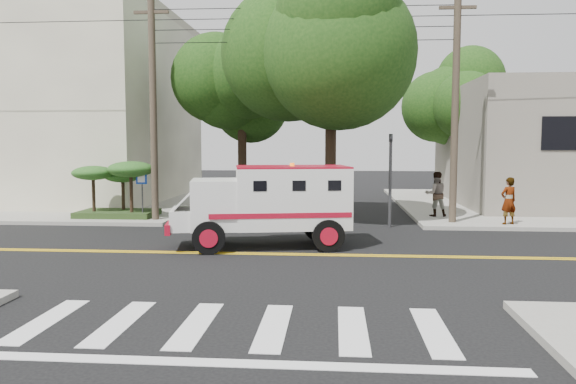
{
  "coord_description": "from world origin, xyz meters",
  "views": [
    {
      "loc": [
        1.66,
        -16.14,
        3.25
      ],
      "look_at": [
        0.1,
        2.67,
        1.6
      ],
      "focal_mm": 35.0,
      "sensor_mm": 36.0,
      "label": 1
    }
  ],
  "objects": [
    {
      "name": "building_left",
      "position": [
        -15.5,
        15.0,
        5.15
      ],
      "size": [
        16.0,
        14.0,
        10.0
      ],
      "primitive_type": "cube",
      "color": "#AFA790",
      "rests_on": "sidewalk_nw"
    },
    {
      "name": "accessibility_sign",
      "position": [
        -6.2,
        6.17,
        1.37
      ],
      "size": [
        0.45,
        0.1,
        2.02
      ],
      "color": "#3F3F42",
      "rests_on": "ground"
    },
    {
      "name": "pedestrian_b",
      "position": [
        5.96,
        7.95,
        1.1
      ],
      "size": [
        0.97,
        0.78,
        1.89
      ],
      "primitive_type": "imported",
      "rotation": [
        0.0,
        0.0,
        3.22
      ],
      "color": "gray",
      "rests_on": "sidewalk_ne"
    },
    {
      "name": "tree_right",
      "position": [
        8.84,
        15.77,
        6.09
      ],
      "size": [
        4.8,
        4.5,
        8.2
      ],
      "color": "black",
      "rests_on": "ground"
    },
    {
      "name": "utility_pole_left",
      "position": [
        -5.6,
        6.0,
        4.5
      ],
      "size": [
        0.28,
        0.28,
        9.0
      ],
      "primitive_type": "cylinder",
      "color": "#382D23",
      "rests_on": "ground"
    },
    {
      "name": "sidewalk_ne",
      "position": [
        13.5,
        13.5,
        0.07
      ],
      "size": [
        17.0,
        17.0,
        0.15
      ],
      "primitive_type": "cube",
      "color": "gray",
      "rests_on": "ground"
    },
    {
      "name": "tree_left",
      "position": [
        -2.68,
        11.79,
        5.73
      ],
      "size": [
        4.48,
        4.2,
        7.7
      ],
      "color": "black",
      "rests_on": "ground"
    },
    {
      "name": "tree_main",
      "position": [
        1.94,
        6.21,
        7.2
      ],
      "size": [
        6.08,
        5.7,
        9.85
      ],
      "color": "black",
      "rests_on": "ground"
    },
    {
      "name": "utility_pole_right",
      "position": [
        6.3,
        6.2,
        4.5
      ],
      "size": [
        0.28,
        0.28,
        9.0
      ],
      "primitive_type": "cylinder",
      "color": "#382D23",
      "rests_on": "ground"
    },
    {
      "name": "armored_truck",
      "position": [
        -0.37,
        1.16,
        1.44
      ],
      "size": [
        5.85,
        3.08,
        2.54
      ],
      "rotation": [
        0.0,
        0.0,
        0.19
      ],
      "color": "silver",
      "rests_on": "ground"
    },
    {
      "name": "palm_planter",
      "position": [
        -7.44,
        6.62,
        1.65
      ],
      "size": [
        3.52,
        2.63,
        2.36
      ],
      "color": "#1E3314",
      "rests_on": "sidewalk_nw"
    },
    {
      "name": "ground",
      "position": [
        0.0,
        0.0,
        0.0
      ],
      "size": [
        100.0,
        100.0,
        0.0
      ],
      "primitive_type": "plane",
      "color": "black",
      "rests_on": "ground"
    },
    {
      "name": "pedestrian_a",
      "position": [
        8.29,
        5.75,
        1.05
      ],
      "size": [
        0.77,
        0.64,
        1.81
      ],
      "primitive_type": "imported",
      "rotation": [
        0.0,
        0.0,
        3.51
      ],
      "color": "gray",
      "rests_on": "sidewalk_ne"
    },
    {
      "name": "traffic_signal",
      "position": [
        3.8,
        5.6,
        2.23
      ],
      "size": [
        0.15,
        0.18,
        3.6
      ],
      "color": "#3F3F42",
      "rests_on": "ground"
    },
    {
      "name": "sidewalk_nw",
      "position": [
        -13.5,
        13.5,
        0.07
      ],
      "size": [
        17.0,
        17.0,
        0.15
      ],
      "primitive_type": "cube",
      "color": "gray",
      "rests_on": "ground"
    }
  ]
}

